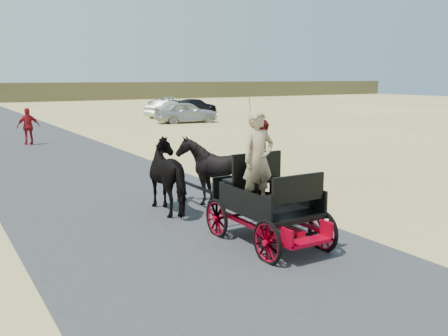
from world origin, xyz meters
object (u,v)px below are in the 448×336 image
pedestrian (28,126)px  car_a (186,112)px  horse_right (214,171)px  car_c (195,106)px  car_d (173,104)px  horse_left (173,176)px  car_b (167,109)px  carriage (267,225)px

pedestrian → car_a: 13.18m
horse_right → car_c: (14.43, 28.46, -0.22)m
horse_right → car_d: 36.15m
horse_left → car_c: horse_left is taller
car_b → pedestrian: bearing=106.9°
horse_right → car_b: (10.38, 25.40, -0.19)m
car_b → car_d: (4.08, 7.73, -0.03)m
horse_left → pedestrian: bearing=-86.9°
horse_right → car_b: horse_right is taller
car_c → car_d: size_ratio=0.96×
pedestrian → horse_right: bearing=94.0°
carriage → pedestrian: bearing=94.4°
horse_left → car_b: (11.48, 25.40, -0.19)m
horse_left → carriage: bearing=100.4°
pedestrian → car_c: 21.76m
pedestrian → car_a: (11.44, 6.54, -0.13)m
car_c → pedestrian: bearing=117.4°
carriage → car_b: (10.93, 28.40, 0.30)m
carriage → pedestrian: pedestrian is taller
car_c → horse_right: bearing=138.9°
car_a → car_b: size_ratio=1.08×
horse_left → car_c: (15.53, 28.46, -0.22)m
pedestrian → car_c: pedestrian is taller
pedestrian → car_d: pedestrian is taller
horse_right → car_a: bearing=-115.0°
car_d → car_b: bearing=147.8°
horse_right → car_a: horse_right is taller
pedestrian → car_d: (16.32, 19.10, -0.24)m
carriage → car_a: (10.13, 23.57, 0.37)m
car_b → car_c: car_b is taller
car_b → car_c: size_ratio=0.93×
carriage → car_c: size_ratio=0.56×
carriage → car_a: 25.66m
horse_right → car_c: bearing=-116.9°
pedestrian → car_b: 16.71m
horse_left → car_d: (15.56, 33.13, -0.22)m
car_a → car_d: bearing=-13.8°
car_b → car_c: (4.05, 3.06, -0.03)m
carriage → car_c: car_c is taller
pedestrian → car_c: bearing=-142.0°
pedestrian → car_d: size_ratio=0.38×
horse_left → car_a: horse_left is taller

